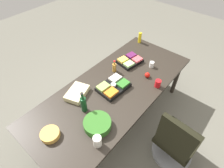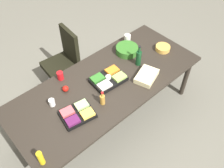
# 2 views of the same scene
# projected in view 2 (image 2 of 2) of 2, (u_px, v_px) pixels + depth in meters

# --- Properties ---
(ground_plane) EXTENTS (10.00, 10.00, 0.00)m
(ground_plane) POSITION_uv_depth(u_px,v_px,m) (108.00, 117.00, 3.70)
(ground_plane) COLOR #69675A
(conference_table) EXTENTS (2.57, 1.08, 0.77)m
(conference_table) POSITION_uv_depth(u_px,v_px,m) (107.00, 85.00, 3.18)
(conference_table) COLOR #2B251E
(conference_table) RESTS_ON ground
(office_chair) EXTENTS (0.56, 0.56, 0.98)m
(office_chair) POSITION_uv_depth(u_px,v_px,m) (64.00, 66.00, 3.92)
(office_chair) COLOR gray
(office_chair) RESTS_ON ground
(salad_bowl) EXTENTS (0.38, 0.38, 0.09)m
(salad_bowl) POSITION_uv_depth(u_px,v_px,m) (127.00, 50.00, 3.49)
(salad_bowl) COLOR #306A23
(salad_bowl) RESTS_ON conference_table
(fruit_platter) EXTENTS (0.40, 0.34, 0.07)m
(fruit_platter) POSITION_uv_depth(u_px,v_px,m) (78.00, 114.00, 2.76)
(fruit_platter) COLOR black
(fruit_platter) RESTS_ON conference_table
(mustard_bottle) EXTENTS (0.06, 0.06, 0.19)m
(mustard_bottle) POSITION_uv_depth(u_px,v_px,m) (41.00, 158.00, 2.34)
(mustard_bottle) COLOR yellow
(mustard_bottle) RESTS_ON conference_table
(apple_red) EXTENTS (0.08, 0.08, 0.08)m
(apple_red) POSITION_uv_depth(u_px,v_px,m) (65.00, 89.00, 3.01)
(apple_red) COLOR red
(apple_red) RESTS_ON conference_table
(paper_cup) EXTENTS (0.08, 0.08, 0.09)m
(paper_cup) POSITION_uv_depth(u_px,v_px,m) (52.00, 102.00, 2.85)
(paper_cup) COLOR white
(paper_cup) RESTS_ON conference_table
(mayo_jar) EXTENTS (0.10, 0.10, 0.14)m
(mayo_jar) POSITION_uv_depth(u_px,v_px,m) (127.00, 39.00, 3.62)
(mayo_jar) COLOR white
(mayo_jar) RESTS_ON conference_table
(chip_bowl) EXTENTS (0.25, 0.25, 0.06)m
(chip_bowl) POSITION_uv_depth(u_px,v_px,m) (163.00, 48.00, 3.54)
(chip_bowl) COLOR gold
(chip_bowl) RESTS_ON conference_table
(dressing_bottle) EXTENTS (0.07, 0.07, 0.19)m
(dressing_bottle) POSITION_uv_depth(u_px,v_px,m) (102.00, 99.00, 2.85)
(dressing_bottle) COLOR #BD8734
(dressing_bottle) RESTS_ON conference_table
(veggie_tray) EXTENTS (0.44, 0.33, 0.09)m
(veggie_tray) POSITION_uv_depth(u_px,v_px,m) (108.00, 79.00, 3.12)
(veggie_tray) COLOR black
(veggie_tray) RESTS_ON conference_table
(wine_bottle) EXTENTS (0.09, 0.09, 0.31)m
(wine_bottle) POSITION_uv_depth(u_px,v_px,m) (139.00, 58.00, 3.27)
(wine_bottle) COLOR #133F1E
(wine_bottle) RESTS_ON conference_table
(sheet_cake) EXTENTS (0.37, 0.31, 0.07)m
(sheet_cake) POSITION_uv_depth(u_px,v_px,m) (147.00, 76.00, 3.15)
(sheet_cake) COLOR beige
(sheet_cake) RESTS_ON conference_table
(red_solo_cup) EXTENTS (0.09, 0.09, 0.11)m
(red_solo_cup) POSITION_uv_depth(u_px,v_px,m) (60.00, 76.00, 3.13)
(red_solo_cup) COLOR red
(red_solo_cup) RESTS_ON conference_table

